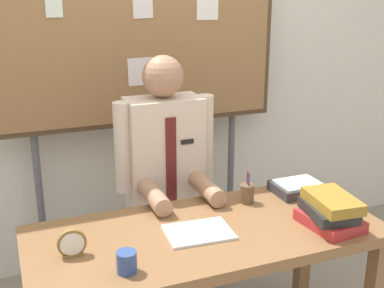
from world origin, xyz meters
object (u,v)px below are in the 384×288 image
at_px(person, 166,196).
at_px(pen_holder, 247,193).
at_px(bulletin_board, 139,42).
at_px(open_notebook, 199,232).
at_px(book_stack, 330,211).
at_px(desk_clock, 72,244).
at_px(coffee_mug, 127,262).
at_px(paper_tray, 298,187).
at_px(desk, 206,249).

bearing_deg(person, pen_holder, -51.38).
bearing_deg(bulletin_board, person, -90.02).
bearing_deg(open_notebook, book_stack, -14.84).
xyz_separation_m(desk_clock, coffee_mug, (0.18, -0.19, -0.01)).
xyz_separation_m(book_stack, coffee_mug, (-0.95, -0.03, -0.03)).
distance_m(bulletin_board, book_stack, 1.46).
distance_m(person, bulletin_board, 0.91).
bearing_deg(paper_tray, desk, -161.15).
distance_m(desk_clock, coffee_mug, 0.26).
bearing_deg(book_stack, person, 125.32).
height_order(book_stack, paper_tray, book_stack).
bearing_deg(coffee_mug, desk, 26.08).
xyz_separation_m(desk, desk_clock, (-0.59, -0.01, 0.15)).
xyz_separation_m(open_notebook, desk_clock, (-0.54, 0.01, 0.05)).
bearing_deg(pen_holder, desk_clock, -167.09).
xyz_separation_m(bulletin_board, desk_clock, (-0.59, -1.04, -0.67)).
bearing_deg(desk_clock, open_notebook, -1.09).
height_order(coffee_mug, pen_holder, pen_holder).
bearing_deg(pen_holder, desk, -147.24).
relative_size(book_stack, pen_holder, 1.85).
bearing_deg(desk_clock, paper_tray, 10.31).
bearing_deg(person, book_stack, -54.68).
xyz_separation_m(person, book_stack, (0.53, -0.75, 0.14)).
bearing_deg(coffee_mug, pen_holder, 29.01).
bearing_deg(pen_holder, person, 128.62).
bearing_deg(bulletin_board, open_notebook, -92.53).
relative_size(open_notebook, paper_tray, 1.11).
relative_size(desk_clock, pen_holder, 0.73).
bearing_deg(bulletin_board, coffee_mug, -108.67).
relative_size(bulletin_board, desk_clock, 17.27).
bearing_deg(person, coffee_mug, -118.08).
height_order(bulletin_board, desk_clock, bulletin_board).
height_order(desk, book_stack, book_stack).
xyz_separation_m(bulletin_board, open_notebook, (-0.05, -1.05, -0.72)).
relative_size(open_notebook, coffee_mug, 3.38).
xyz_separation_m(bulletin_board, book_stack, (0.53, -1.20, -0.65)).
bearing_deg(paper_tray, open_notebook, -160.82).
height_order(desk, desk_clock, desk_clock).
xyz_separation_m(book_stack, pen_holder, (-0.23, 0.37, -0.02)).
relative_size(person, paper_tray, 5.59).
height_order(desk_clock, paper_tray, desk_clock).
distance_m(desk, paper_tray, 0.66).
bearing_deg(book_stack, bulletin_board, 113.84).
relative_size(person, open_notebook, 5.05).
bearing_deg(open_notebook, pen_holder, 31.62).
height_order(desk, person, person).
xyz_separation_m(open_notebook, paper_tray, (0.66, 0.23, 0.02)).
relative_size(coffee_mug, pen_holder, 0.53).
height_order(open_notebook, desk_clock, desk_clock).
height_order(book_stack, pen_holder, pen_holder).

